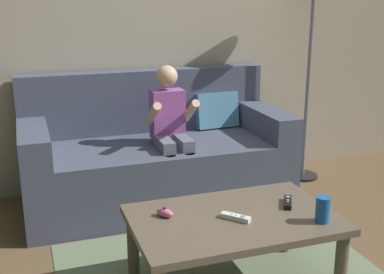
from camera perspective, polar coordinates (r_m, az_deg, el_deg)
name	(u,v)px	position (r m, az deg, el deg)	size (l,w,h in m)	color
wall_back	(163,15)	(3.70, -3.30, 13.80)	(4.29, 0.05, 2.50)	#B2A38E
couch	(156,157)	(3.45, -4.15, -2.30)	(1.77, 0.80, 0.88)	#474C60
person_seated_on_couch	(171,129)	(3.23, -2.40, 0.93)	(0.30, 0.37, 0.96)	slate
coffee_table	(233,227)	(2.39, 4.78, -10.30)	(0.96, 0.62, 0.39)	brown
game_remote_black_near_edge	(288,202)	(2.52, 10.93, -7.38)	(0.10, 0.14, 0.03)	black
nunchuk_pink	(165,213)	(2.35, -3.15, -8.67)	(0.09, 0.10, 0.05)	pink
game_remote_white_far_corner	(236,217)	(2.33, 5.04, -9.18)	(0.12, 0.13, 0.03)	white
soda_can	(323,210)	(2.36, 14.78, -8.06)	(0.07, 0.07, 0.12)	#1959B2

